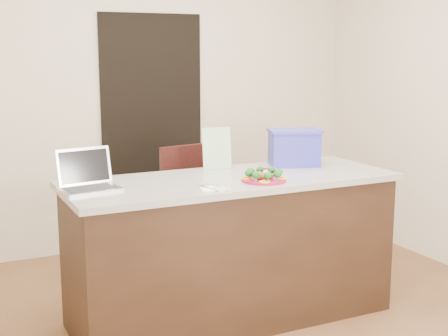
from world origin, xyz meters
name	(u,v)px	position (x,y,z in m)	size (l,w,h in m)	color
ground	(249,332)	(0.00, 0.00, 0.00)	(4.00, 4.00, 0.00)	brown
room_shell	(252,63)	(0.00, 0.00, 1.62)	(4.00, 4.00, 4.00)	white
doorway	(153,131)	(0.10, 1.98, 1.00)	(0.90, 0.02, 2.00)	black
island	(231,248)	(0.00, 0.25, 0.46)	(2.06, 0.76, 0.92)	black
plate	(264,180)	(0.12, 0.06, 0.93)	(0.27, 0.27, 0.02)	maroon
meatballs	(264,176)	(0.12, 0.05, 0.96)	(0.11, 0.11, 0.04)	brown
broccoli	(264,173)	(0.12, 0.06, 0.97)	(0.23, 0.23, 0.04)	#124316
pepper_rings	(264,178)	(0.12, 0.06, 0.94)	(0.25, 0.25, 0.01)	yellow
napkin	(213,188)	(-0.24, 0.00, 0.92)	(0.14, 0.14, 0.01)	white
fork	(209,187)	(-0.26, 0.01, 0.93)	(0.05, 0.17, 0.00)	#B7B6BB
knife	(219,187)	(-0.21, -0.02, 0.93)	(0.07, 0.21, 0.01)	silver
yogurt_bottle	(266,175)	(0.14, 0.08, 0.95)	(0.04, 0.04, 0.08)	white
laptop	(87,178)	(-0.88, 0.31, 0.98)	(0.35, 0.29, 0.22)	silver
leaflet	(217,148)	(0.04, 0.54, 1.06)	(0.19, 0.00, 0.27)	white
blue_box	(294,147)	(0.57, 0.43, 1.04)	(0.40, 0.35, 0.25)	#3030AD
chair	(194,207)	(0.03, 0.90, 0.58)	(0.52, 0.52, 1.02)	#351210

